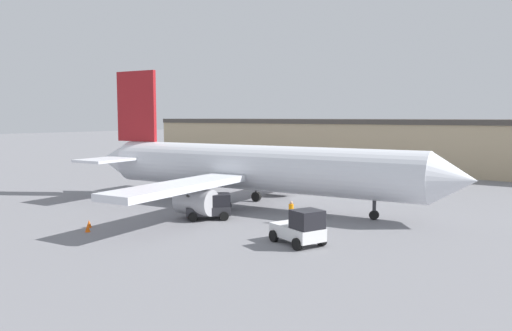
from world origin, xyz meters
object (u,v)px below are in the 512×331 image
safety_cone_near (89,224)px  ground_crew_worker (291,211)px  airplane (246,167)px  baggage_tug (301,228)px  belt_loader_truck (211,207)px  safety_cone_far (88,228)px

safety_cone_near → ground_crew_worker: bearing=40.7°
airplane → baggage_tug: 13.87m
airplane → ground_crew_worker: (6.83, -3.79, -2.51)m
ground_crew_worker → safety_cone_near: bearing=37.5°
safety_cone_near → baggage_tug: bearing=16.9°
airplane → safety_cone_near: size_ratio=66.09×
belt_loader_truck → safety_cone_far: belt_loader_truck is taller
baggage_tug → safety_cone_far: 14.53m
ground_crew_worker → safety_cone_near: (-10.91, -9.39, -0.61)m
safety_cone_near → airplane: bearing=72.8°
belt_loader_truck → safety_cone_far: 9.14m
baggage_tug → safety_cone_near: (-14.57, -4.43, -0.76)m
airplane → safety_cone_far: 14.74m
airplane → safety_cone_near: 14.15m
airplane → safety_cone_far: bearing=-106.9°
baggage_tug → safety_cone_near: baggage_tug is taller
baggage_tug → belt_loader_truck: (-9.49, 2.86, -0.10)m
airplane → ground_crew_worker: airplane is taller
belt_loader_truck → safety_cone_near: bearing=-168.1°
airplane → safety_cone_near: airplane is taller
baggage_tug → belt_loader_truck: bearing=-174.5°
ground_crew_worker → airplane: bearing=-32.3°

